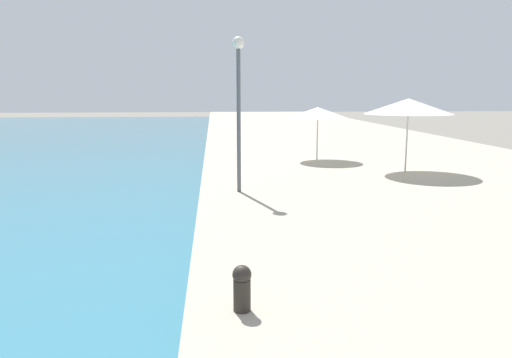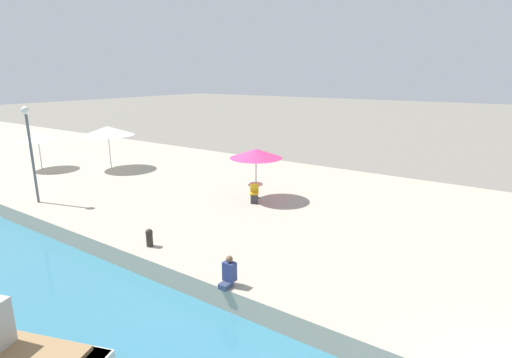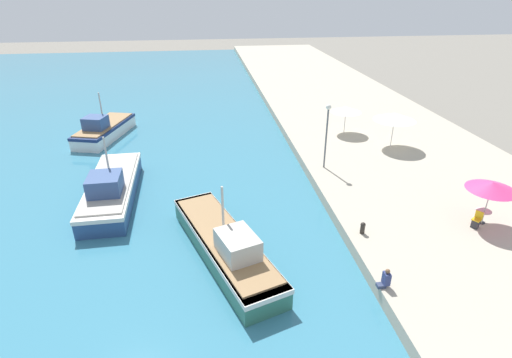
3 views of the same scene
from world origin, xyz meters
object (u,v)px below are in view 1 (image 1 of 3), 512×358
cafe_umbrella_striped (318,113)px  lamppost (239,88)px  mooring_bollard (242,287)px  cafe_umbrella_white (408,106)px

cafe_umbrella_striped → lamppost: lamppost is taller
cafe_umbrella_striped → lamppost: size_ratio=0.58×
cafe_umbrella_striped → mooring_bollard: cafe_umbrella_striped is taller
mooring_bollard → lamppost: size_ratio=0.14×
mooring_bollard → cafe_umbrella_striped: bearing=74.5°
cafe_umbrella_striped → lamppost: bearing=-119.1°
lamppost → cafe_umbrella_white: bearing=26.6°
cafe_umbrella_striped → cafe_umbrella_white: bearing=-54.1°
cafe_umbrella_white → cafe_umbrella_striped: cafe_umbrella_white is taller
mooring_bollard → cafe_umbrella_white: bearing=59.4°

